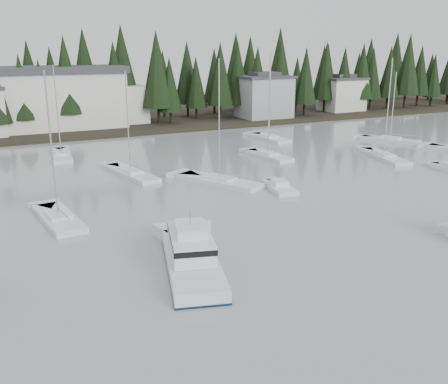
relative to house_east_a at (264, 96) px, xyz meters
The scene contains 15 objects.
far_shore_land 41.00m from the house_east_a, 152.18° to the left, with size 240.00×54.00×1.00m, color black.
conifer_treeline 37.20m from the house_east_a, 167.47° to the left, with size 200.00×22.00×20.00m, color black, non-canonical shape.
house_east_a is the anchor object (origin of this frame).
house_east_b 22.10m from the house_east_a, ahead, with size 9.54×7.42×8.25m.
harbor_inn 39.21m from the house_east_a, behind, with size 29.50×11.50×10.90m.
cabin_cruiser_center 73.85m from the house_east_a, 124.57° to the right, with size 6.24×11.42×4.69m.
sailboat_0 48.34m from the house_east_a, 156.16° to the right, with size 3.61×9.97×12.93m.
sailboat_3 31.50m from the house_east_a, 79.87° to the right, with size 6.33×9.51×11.46m.
sailboat_4 51.26m from the house_east_a, 138.66° to the right, with size 4.36×10.78×12.61m.
sailboat_5 23.78m from the house_east_a, 118.50° to the right, with size 3.17×9.24×14.51m.
sailboat_6 37.61m from the house_east_a, 119.80° to the right, with size 3.36×8.63×14.37m.
sailboat_7 67.53m from the house_east_a, 136.10° to the right, with size 3.54×8.94×13.40m.
sailboat_8 40.36m from the house_east_a, 96.57° to the right, with size 5.12×10.85×13.80m.
sailboat_10 51.73m from the house_east_a, 126.22° to the right, with size 7.19×10.60×14.02m.
runabout_1 53.61m from the house_east_a, 118.93° to the right, with size 3.29×6.03×1.42m.
Camera 1 is at (-17.85, -11.92, 14.61)m, focal length 40.00 mm.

